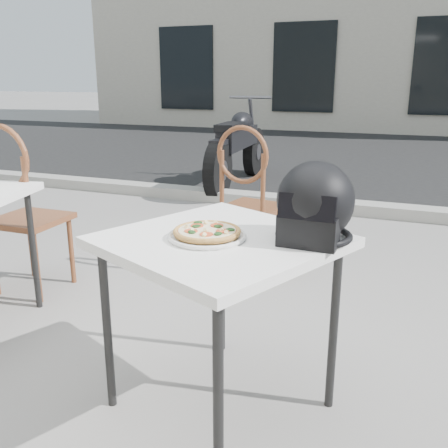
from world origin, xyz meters
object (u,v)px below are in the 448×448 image
(plate, at_px, (207,236))
(helmet, at_px, (315,206))
(cafe_chair_main, at_px, (249,192))
(cafe_chair_side, at_px, (18,201))
(cafe_table_main, at_px, (220,254))
(pizza, at_px, (207,231))
(motorcycle, at_px, (238,148))

(plate, bearing_deg, helmet, 19.39)
(cafe_chair_main, bearing_deg, cafe_chair_side, 47.30)
(cafe_table_main, relative_size, helmet, 3.34)
(pizza, bearing_deg, cafe_table_main, 41.90)
(cafe_chair_main, bearing_deg, pizza, 113.55)
(pizza, distance_m, helmet, 0.42)
(helmet, relative_size, motorcycle, 0.14)
(motorcycle, bearing_deg, cafe_chair_main, -71.82)
(helmet, distance_m, cafe_chair_side, 2.03)
(plate, height_order, cafe_chair_side, cafe_chair_side)
(plate, bearing_deg, motorcycle, 108.27)
(plate, height_order, helmet, helmet)
(pizza, height_order, cafe_chair_main, cafe_chair_main)
(cafe_chair_side, bearing_deg, pizza, 156.21)
(helmet, relative_size, cafe_chair_main, 0.30)
(pizza, height_order, cafe_chair_side, cafe_chair_side)
(cafe_table_main, relative_size, cafe_chair_main, 1.00)
(plate, xyz_separation_m, cafe_chair_main, (-0.35, 1.55, -0.18))
(pizza, height_order, motorcycle, motorcycle)
(cafe_table_main, xyz_separation_m, cafe_chair_side, (-1.60, 0.63, -0.08))
(motorcycle, bearing_deg, plate, -74.74)
(cafe_chair_main, bearing_deg, motorcycle, -58.07)
(helmet, bearing_deg, cafe_chair_side, 166.62)
(plate, relative_size, cafe_chair_side, 0.31)
(cafe_table_main, distance_m, plate, 0.09)
(cafe_chair_main, xyz_separation_m, cafe_chair_side, (-1.20, -0.89, 0.03))
(helmet, height_order, motorcycle, motorcycle)
(motorcycle, bearing_deg, helmet, -69.69)
(cafe_chair_side, bearing_deg, plate, 156.20)
(cafe_table_main, height_order, plate, plate)
(cafe_table_main, height_order, pizza, pizza)
(pizza, relative_size, helmet, 0.95)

